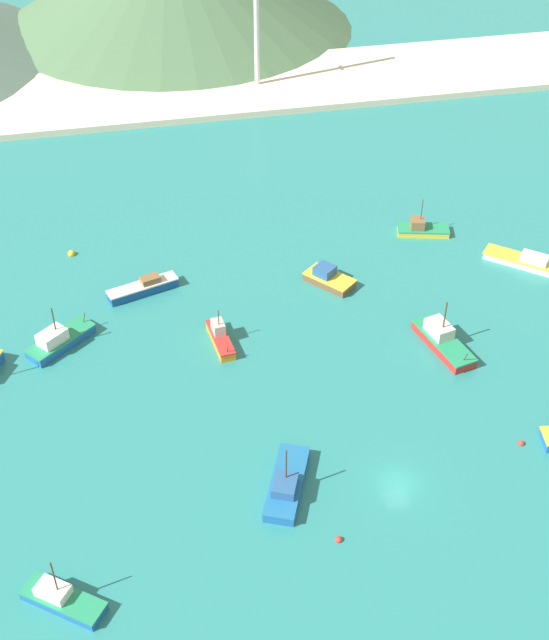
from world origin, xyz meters
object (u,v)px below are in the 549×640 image
at_px(buoy_0, 72,254).
at_px(buoy_1, 339,540).
at_px(fishing_boat_8, 328,278).
at_px(buoy_2, 521,443).
at_px(fishing_boat_13, 422,229).
at_px(fishing_boat_9, 526,261).
at_px(fishing_boat_11, 220,337).
at_px(radio_tower, 256,13).
at_px(fishing_boat_3, 61,598).
at_px(fishing_boat_1, 59,340).
at_px(fishing_boat_7, 287,484).
at_px(fishing_boat_2, 144,288).
at_px(fishing_boat_10, 442,340).

bearing_deg(buoy_0, buoy_1, -66.45).
bearing_deg(fishing_boat_8, buoy_2, -68.48).
relative_size(fishing_boat_13, buoy_2, 11.42).
distance_m(fishing_boat_9, fishing_boat_13, 15.45).
bearing_deg(fishing_boat_11, radio_tower, 75.38).
height_order(fishing_boat_3, buoy_2, fishing_boat_3).
relative_size(fishing_boat_1, radio_tower, 0.31).
height_order(fishing_boat_3, fishing_boat_9, fishing_boat_3).
distance_m(fishing_boat_9, buoy_0, 62.91).
height_order(fishing_boat_8, buoy_1, fishing_boat_8).
relative_size(fishing_boat_8, buoy_0, 6.85).
xyz_separation_m(fishing_boat_13, radio_tower, (-13.66, 53.68, 13.75)).
bearing_deg(fishing_boat_8, fishing_boat_7, -111.60).
xyz_separation_m(fishing_boat_1, buoy_1, (25.69, -34.80, -0.86)).
bearing_deg(buoy_0, fishing_boat_2, -50.13).
bearing_deg(fishing_boat_7, buoy_1, -63.97).
bearing_deg(fishing_boat_13, buoy_1, -117.70).
bearing_deg(fishing_boat_3, fishing_boat_13, 44.37).
xyz_separation_m(fishing_boat_7, buoy_1, (3.51, -7.18, -0.70)).
distance_m(fishing_boat_2, fishing_boat_10, 39.14).
relative_size(fishing_boat_2, fishing_boat_3, 1.22).
bearing_deg(fishing_boat_10, buoy_0, 146.06).
xyz_separation_m(fishing_boat_1, fishing_boat_10, (45.57, -9.72, 0.03)).
bearing_deg(fishing_boat_3, fishing_boat_2, 75.71).
distance_m(fishing_boat_11, buoy_1, 31.97).
xyz_separation_m(fishing_boat_1, fishing_boat_11, (19.27, -3.49, -0.07)).
height_order(fishing_boat_10, buoy_0, fishing_boat_10).
height_order(fishing_boat_7, fishing_boat_8, fishing_boat_7).
xyz_separation_m(fishing_boat_3, buoy_2, (48.56, 9.41, -0.63)).
distance_m(fishing_boat_1, radio_tower, 79.42).
relative_size(fishing_boat_8, fishing_boat_13, 0.91).
relative_size(fishing_boat_1, fishing_boat_7, 0.86).
height_order(fishing_boat_2, fishing_boat_13, fishing_boat_13).
relative_size(fishing_boat_1, buoy_1, 12.35).
height_order(fishing_boat_3, buoy_1, fishing_boat_3).
xyz_separation_m(fishing_boat_11, fishing_boat_13, (32.42, 18.21, -0.16)).
xyz_separation_m(fishing_boat_11, buoy_0, (-17.30, 23.12, -0.73)).
height_order(fishing_boat_1, fishing_boat_9, fishing_boat_1).
relative_size(fishing_boat_3, fishing_boat_9, 0.78).
bearing_deg(buoy_1, radio_tower, 83.18).
relative_size(fishing_boat_13, radio_tower, 0.28).
bearing_deg(radio_tower, buoy_2, -83.92).
bearing_deg(buoy_0, buoy_2, -45.15).
xyz_separation_m(fishing_boat_9, buoy_2, (-14.77, -30.93, -0.57)).
relative_size(fishing_boat_11, fishing_boat_13, 0.93).
height_order(fishing_boat_8, buoy_0, fishing_boat_8).
height_order(fishing_boat_2, fishing_boat_7, fishing_boat_7).
bearing_deg(buoy_2, buoy_1, -160.43).
distance_m(fishing_boat_7, fishing_boat_10, 29.45).
bearing_deg(fishing_boat_13, fishing_boat_7, -124.88).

